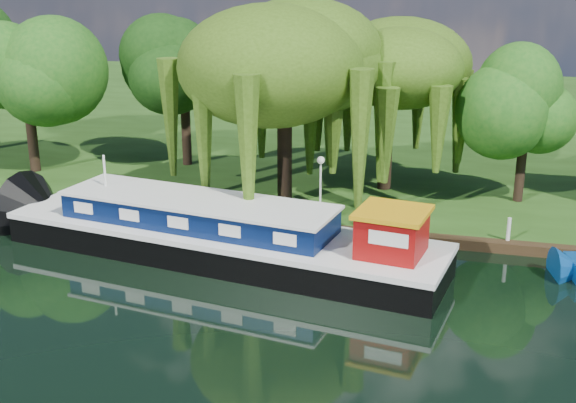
# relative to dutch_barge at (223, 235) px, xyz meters

# --- Properties ---
(ground) EXTENTS (120.00, 120.00, 0.00)m
(ground) POSITION_rel_dutch_barge_xyz_m (2.27, -4.64, -0.97)
(ground) COLOR black
(far_bank) EXTENTS (120.00, 52.00, 0.45)m
(far_bank) POSITION_rel_dutch_barge_xyz_m (2.27, 29.36, -0.75)
(far_bank) COLOR #1F3E11
(far_bank) RESTS_ON ground
(dutch_barge) EXTENTS (18.97, 7.01, 3.91)m
(dutch_barge) POSITION_rel_dutch_barge_xyz_m (0.00, 0.00, 0.00)
(dutch_barge) COLOR black
(dutch_barge) RESTS_ON ground
(red_dinghy) EXTENTS (3.06, 2.27, 0.61)m
(red_dinghy) POSITION_rel_dutch_barge_xyz_m (-3.57, 0.49, -0.97)
(red_dinghy) COLOR maroon
(red_dinghy) RESTS_ON ground
(willow_left) EXTENTS (7.63, 7.63, 9.14)m
(willow_left) POSITION_rel_dutch_barge_xyz_m (0.93, 6.25, 6.12)
(willow_left) COLOR black
(willow_left) RESTS_ON far_bank
(willow_right) EXTENTS (6.35, 6.35, 7.74)m
(willow_right) POSITION_rel_dutch_barge_xyz_m (5.26, 10.02, 5.13)
(willow_right) COLOR black
(willow_right) RESTS_ON far_bank
(tree_far_left) EXTENTS (5.08, 5.08, 8.18)m
(tree_far_left) POSITION_rel_dutch_barge_xyz_m (-14.20, 8.47, 5.08)
(tree_far_left) COLOR black
(tree_far_left) RESTS_ON far_bank
(tree_far_mid) EXTENTS (4.74, 4.74, 7.76)m
(tree_far_mid) POSITION_rel_dutch_barge_xyz_m (-6.44, 11.95, 4.84)
(tree_far_mid) COLOR black
(tree_far_mid) RESTS_ON far_bank
(tree_far_right) EXTENTS (4.00, 4.00, 6.55)m
(tree_far_right) POSITION_rel_dutch_barge_xyz_m (11.90, 9.54, 4.00)
(tree_far_right) COLOR black
(tree_far_right) RESTS_ON far_bank
(lamppost) EXTENTS (0.36, 0.36, 2.56)m
(lamppost) POSITION_rel_dutch_barge_xyz_m (2.77, 5.86, 1.45)
(lamppost) COLOR silver
(lamppost) RESTS_ON far_bank
(mooring_posts) EXTENTS (19.16, 0.16, 1.00)m
(mooring_posts) POSITION_rel_dutch_barge_xyz_m (1.77, 3.76, -0.02)
(mooring_posts) COLOR silver
(mooring_posts) RESTS_ON far_bank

